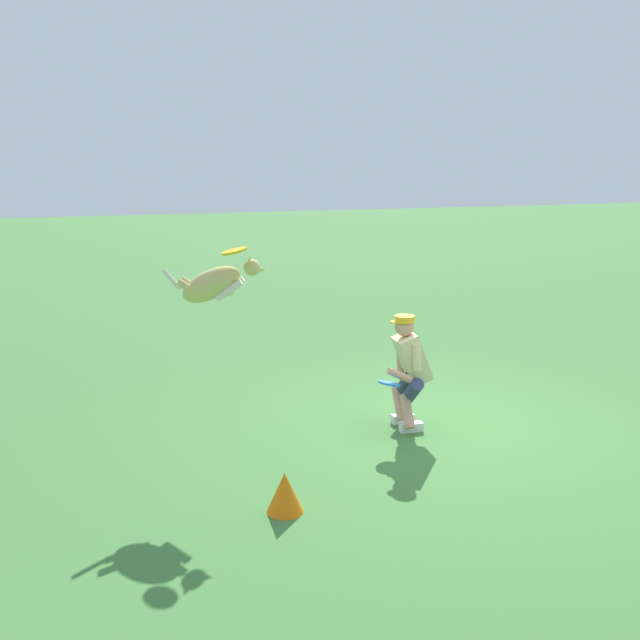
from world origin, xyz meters
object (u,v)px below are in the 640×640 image
at_px(dog, 216,284).
at_px(frisbee_flying, 234,251).
at_px(frisbee_held, 389,384).
at_px(person, 409,368).
at_px(training_cone, 285,492).

height_order(dog, frisbee_flying, frisbee_flying).
bearing_deg(frisbee_held, person, -145.84).
relative_size(dog, frisbee_held, 4.26).
bearing_deg(frisbee_flying, training_cone, 93.07).
height_order(person, frisbee_flying, frisbee_flying).
relative_size(person, training_cone, 3.59).
height_order(person, training_cone, person).
bearing_deg(frisbee_flying, dog, -15.95).
relative_size(person, frisbee_flying, 4.93).
height_order(dog, frisbee_held, dog).
bearing_deg(dog, frisbee_flying, 1.09).
distance_m(person, training_cone, 2.46).
relative_size(frisbee_held, training_cone, 0.66).
height_order(dog, training_cone, dog).
bearing_deg(person, frisbee_held, 38.35).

